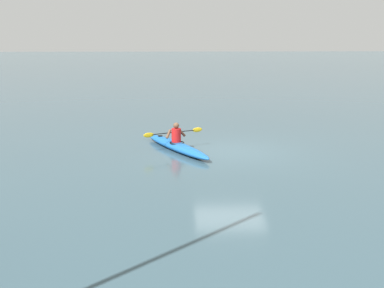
{
  "coord_description": "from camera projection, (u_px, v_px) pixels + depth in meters",
  "views": [
    {
      "loc": [
        1.89,
        17.83,
        4.26
      ],
      "look_at": [
        1.44,
        2.6,
        0.86
      ],
      "focal_mm": 48.78,
      "sensor_mm": 36.0,
      "label": 1
    }
  ],
  "objects": [
    {
      "name": "ground_plane",
      "position": [
        231.0,
        151.0,
        18.37
      ],
      "size": [
        160.0,
        160.0,
        0.0
      ],
      "primitive_type": "plane",
      "color": "#334C56"
    },
    {
      "name": "kayak",
      "position": [
        177.0,
        146.0,
        18.53
      ],
      "size": [
        2.57,
        4.15,
        0.3
      ],
      "color": "#1959A5",
      "rests_on": "ground"
    },
    {
      "name": "kayaker",
      "position": [
        176.0,
        134.0,
        18.47
      ],
      "size": [
        2.11,
        1.14,
        0.7
      ],
      "color": "red",
      "rests_on": "kayak"
    }
  ]
}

